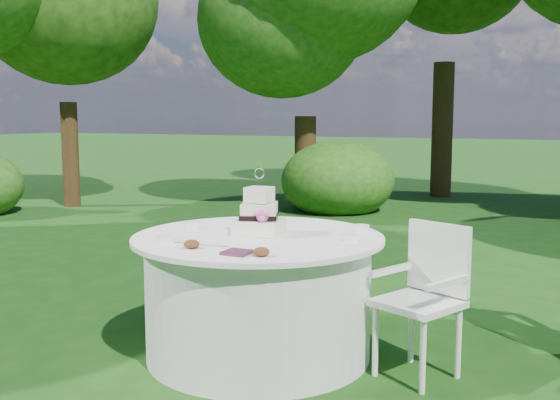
% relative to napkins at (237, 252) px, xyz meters
% --- Properties ---
extents(ground, '(80.00, 80.00, 0.00)m').
position_rel_napkins_xyz_m(ground, '(-0.15, 0.54, -0.78)').
color(ground, '#143E10').
rests_on(ground, ground).
extents(napkins, '(0.14, 0.14, 0.02)m').
position_rel_napkins_xyz_m(napkins, '(0.00, 0.00, 0.00)').
color(napkins, '#4D213A').
rests_on(napkins, table).
extents(feather_plume, '(0.48, 0.07, 0.01)m').
position_rel_napkins_xyz_m(feather_plume, '(-0.37, 0.15, -0.00)').
color(feather_plume, silver).
rests_on(feather_plume, table).
extents(table, '(1.56, 1.56, 0.77)m').
position_rel_napkins_xyz_m(table, '(-0.15, 0.54, -0.39)').
color(table, silver).
rests_on(table, ground).
extents(cake, '(0.32, 0.32, 0.42)m').
position_rel_napkins_xyz_m(cake, '(-0.16, 0.58, 0.10)').
color(cake, white).
rests_on(cake, table).
extents(chair, '(0.55, 0.55, 0.89)m').
position_rel_napkins_xyz_m(chair, '(0.87, 0.68, -0.26)').
color(chair, white).
rests_on(chair, ground).
extents(votives, '(1.20, 0.95, 0.04)m').
position_rel_napkins_xyz_m(votives, '(-0.09, 0.57, 0.01)').
color(votives, white).
rests_on(votives, table).
extents(petal_cups, '(0.54, 0.11, 0.05)m').
position_rel_napkins_xyz_m(petal_cups, '(-0.08, 0.01, 0.02)').
color(petal_cups, '#562D16').
rests_on(petal_cups, table).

